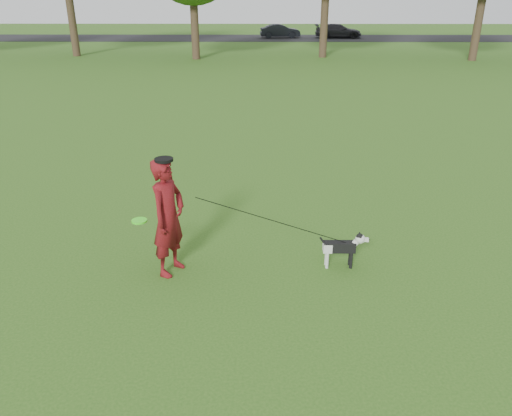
{
  "coord_description": "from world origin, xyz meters",
  "views": [
    {
      "loc": [
        0.04,
        -6.76,
        4.02
      ],
      "look_at": [
        -0.03,
        0.22,
        0.95
      ],
      "focal_mm": 35.0,
      "sensor_mm": 36.0,
      "label": 1
    }
  ],
  "objects_px": {
    "man": "(168,218)",
    "car_right": "(338,31)",
    "dog": "(343,246)",
    "car_mid": "(280,31)"
  },
  "relations": [
    {
      "from": "car_mid",
      "to": "car_right",
      "type": "relative_size",
      "value": 0.86
    },
    {
      "from": "car_mid",
      "to": "dog",
      "type": "bearing_deg",
      "value": 175.16
    },
    {
      "from": "man",
      "to": "car_right",
      "type": "relative_size",
      "value": 0.45
    },
    {
      "from": "car_right",
      "to": "car_mid",
      "type": "bearing_deg",
      "value": 92.02
    },
    {
      "from": "dog",
      "to": "car_right",
      "type": "relative_size",
      "value": 0.19
    },
    {
      "from": "man",
      "to": "dog",
      "type": "xyz_separation_m",
      "value": [
        2.66,
        0.16,
        -0.55
      ]
    },
    {
      "from": "car_mid",
      "to": "car_right",
      "type": "height_order",
      "value": "car_right"
    },
    {
      "from": "dog",
      "to": "car_mid",
      "type": "bearing_deg",
      "value": 89.42
    },
    {
      "from": "car_mid",
      "to": "car_right",
      "type": "bearing_deg",
      "value": -94.26
    },
    {
      "from": "man",
      "to": "car_right",
      "type": "height_order",
      "value": "man"
    }
  ]
}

